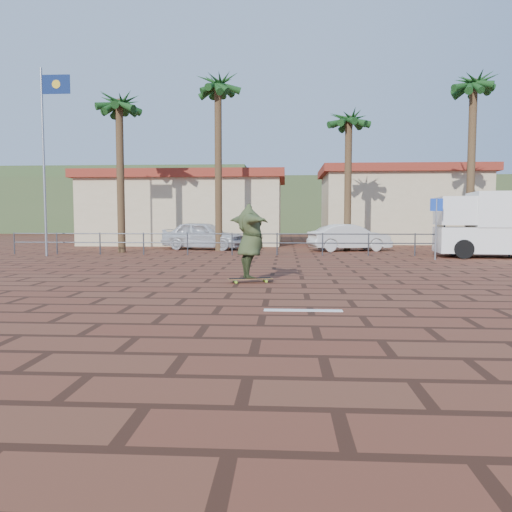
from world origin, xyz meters
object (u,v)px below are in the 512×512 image
Objects in this scene: longboard at (250,279)px; skateboarder at (250,241)px; campervan at (504,223)px; car_silver at (203,235)px; car_white at (349,238)px.

skateboarder is (-0.00, 0.00, 0.97)m from longboard.
skateboarder is 13.40m from campervan.
campervan is 14.22m from car_silver.
campervan is 1.35× the size of car_white.
campervan reaches higher than longboard.
longboard is 13.46m from campervan.
longboard is 0.50× the size of skateboarder.
campervan is at bearing -73.29° from skateboarder.
longboard is 13.82m from car_silver.
campervan is at bearing -138.00° from car_white.
car_white reaches higher than longboard.
car_silver is at bearing 167.87° from campervan.
skateboarder is at bearing 80.18° from longboard.
skateboarder is at bearing 146.77° from car_white.
campervan is 7.10m from car_white.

